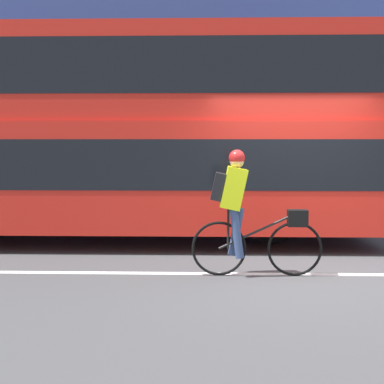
{
  "coord_description": "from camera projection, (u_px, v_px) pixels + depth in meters",
  "views": [
    {
      "loc": [
        -1.3,
        -6.93,
        1.76
      ],
      "look_at": [
        -1.53,
        1.18,
        1.01
      ],
      "focal_mm": 50.0,
      "sensor_mm": 36.0,
      "label": 1
    }
  ],
  "objects": [
    {
      "name": "ground_plane",
      "position": [
        306.0,
        277.0,
        7.02
      ],
      "size": [
        80.0,
        80.0,
        0.0
      ],
      "primitive_type": "plane",
      "color": "#424244"
    },
    {
      "name": "road_center_line",
      "position": [
        304.0,
        274.0,
        7.17
      ],
      "size": [
        50.0,
        0.14,
        0.01
      ],
      "primitive_type": "cube",
      "color": "silver",
      "rests_on": "ground_plane"
    },
    {
      "name": "sidewalk_curb",
      "position": [
        260.0,
        212.0,
        13.13
      ],
      "size": [
        60.0,
        2.51,
        0.14
      ],
      "color": "#A8A399",
      "rests_on": "ground_plane"
    },
    {
      "name": "building_facade",
      "position": [
        256.0,
        83.0,
        14.23
      ],
      "size": [
        60.0,
        0.3,
        6.72
      ],
      "color": "#33478C",
      "rests_on": "ground_plane"
    },
    {
      "name": "bus",
      "position": [
        101.0,
        128.0,
        9.45
      ],
      "size": [
        9.77,
        2.51,
        3.64
      ],
      "color": "black",
      "rests_on": "ground_plane"
    },
    {
      "name": "cyclist_on_bike",
      "position": [
        244.0,
        209.0,
        7.03
      ],
      "size": [
        1.73,
        0.32,
        1.67
      ],
      "color": "black",
      "rests_on": "ground_plane"
    }
  ]
}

